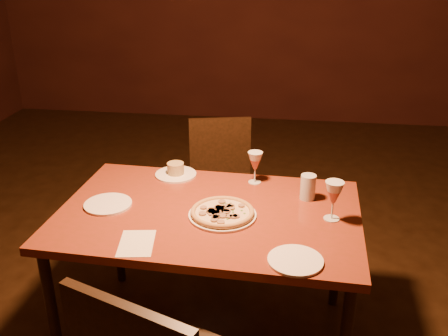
# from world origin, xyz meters

# --- Properties ---
(floor) EXTENTS (7.00, 7.00, 0.00)m
(floor) POSITION_xyz_m (0.00, 0.00, 0.00)
(floor) COLOR #332011
(floor) RESTS_ON ground
(dining_table) EXTENTS (1.36, 0.91, 0.71)m
(dining_table) POSITION_xyz_m (-0.10, -0.07, 0.65)
(dining_table) COLOR maroon
(dining_table) RESTS_ON floor
(chair_far) EXTENTS (0.47, 0.47, 0.81)m
(chair_far) POSITION_xyz_m (-0.17, 0.84, 0.46)
(chair_far) COLOR black
(chair_far) RESTS_ON floor
(pizza_plate) EXTENTS (0.30, 0.30, 0.03)m
(pizza_plate) POSITION_xyz_m (-0.03, -0.10, 0.73)
(pizza_plate) COLOR white
(pizza_plate) RESTS_ON dining_table
(ramekin_saucer) EXTENTS (0.21, 0.21, 0.07)m
(ramekin_saucer) POSITION_xyz_m (-0.33, 0.29, 0.73)
(ramekin_saucer) COLOR white
(ramekin_saucer) RESTS_ON dining_table
(wine_glass_far) EXTENTS (0.07, 0.07, 0.16)m
(wine_glass_far) POSITION_xyz_m (0.08, 0.26, 0.79)
(wine_glass_far) COLOR #A75445
(wine_glass_far) RESTS_ON dining_table
(wine_glass_right) EXTENTS (0.08, 0.08, 0.18)m
(wine_glass_right) POSITION_xyz_m (0.44, -0.06, 0.80)
(wine_glass_right) COLOR #A75445
(wine_glass_right) RESTS_ON dining_table
(water_tumbler) EXTENTS (0.07, 0.07, 0.12)m
(water_tumbler) POSITION_xyz_m (0.34, 0.12, 0.77)
(water_tumbler) COLOR #AFBAC0
(water_tumbler) RESTS_ON dining_table
(side_plate_left) EXTENTS (0.21, 0.21, 0.01)m
(side_plate_left) POSITION_xyz_m (-0.56, -0.07, 0.72)
(side_plate_left) COLOR white
(side_plate_left) RESTS_ON dining_table
(side_plate_near) EXTENTS (0.21, 0.21, 0.01)m
(side_plate_near) POSITION_xyz_m (0.28, -0.41, 0.72)
(side_plate_near) COLOR white
(side_plate_near) RESTS_ON dining_table
(menu_card) EXTENTS (0.16, 0.22, 0.00)m
(menu_card) POSITION_xyz_m (-0.34, -0.37, 0.71)
(menu_card) COLOR silver
(menu_card) RESTS_ON dining_table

